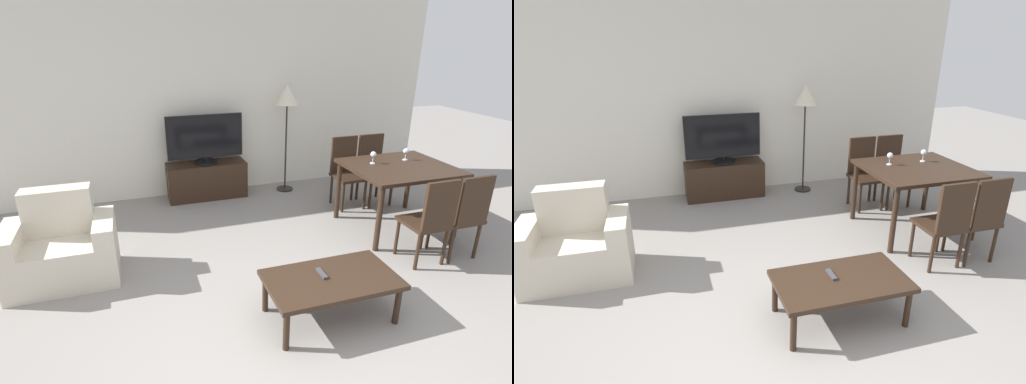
% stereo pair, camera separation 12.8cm
% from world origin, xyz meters
% --- Properties ---
extents(wall_back, '(7.33, 0.06, 2.70)m').
position_xyz_m(wall_back, '(0.00, 3.72, 1.35)').
color(wall_back, silver).
rests_on(wall_back, ground_plane).
extents(armchair, '(0.97, 0.61, 0.86)m').
position_xyz_m(armchair, '(-1.57, 1.82, 0.31)').
color(armchair, beige).
rests_on(armchair, ground_plane).
extents(tv_stand, '(1.10, 0.39, 0.51)m').
position_xyz_m(tv_stand, '(0.13, 3.45, 0.25)').
color(tv_stand, black).
rests_on(tv_stand, ground_plane).
extents(tv, '(1.04, 0.32, 0.68)m').
position_xyz_m(tv, '(0.13, 3.45, 0.85)').
color(tv, black).
rests_on(tv, tv_stand).
extents(coffee_table, '(1.06, 0.58, 0.38)m').
position_xyz_m(coffee_table, '(0.56, 0.55, 0.34)').
color(coffee_table, black).
rests_on(coffee_table, ground_plane).
extents(dining_table, '(1.16, 1.00, 0.78)m').
position_xyz_m(dining_table, '(2.07, 1.81, 0.68)').
color(dining_table, black).
rests_on(dining_table, ground_plane).
extents(dining_chair_near, '(0.40, 0.40, 0.92)m').
position_xyz_m(dining_chair_near, '(1.87, 1.00, 0.51)').
color(dining_chair_near, black).
rests_on(dining_chair_near, ground_plane).
extents(dining_chair_far, '(0.40, 0.40, 0.92)m').
position_xyz_m(dining_chair_far, '(2.28, 2.63, 0.51)').
color(dining_chair_far, black).
rests_on(dining_chair_far, ground_plane).
extents(dining_chair_near_right, '(0.40, 0.40, 0.92)m').
position_xyz_m(dining_chair_near_right, '(2.28, 1.00, 0.51)').
color(dining_chair_near_right, black).
rests_on(dining_chair_near_right, ground_plane).
extents(dining_chair_far_left, '(0.40, 0.40, 0.92)m').
position_xyz_m(dining_chair_far_left, '(1.87, 2.63, 0.51)').
color(dining_chair_far_left, black).
rests_on(dining_chair_far_left, ground_plane).
extents(floor_lamp, '(0.33, 0.33, 1.54)m').
position_xyz_m(floor_lamp, '(1.29, 3.38, 1.33)').
color(floor_lamp, black).
rests_on(floor_lamp, ground_plane).
extents(remote_primary, '(0.04, 0.15, 0.02)m').
position_xyz_m(remote_primary, '(0.50, 0.61, 0.39)').
color(remote_primary, '#38383D').
rests_on(remote_primary, coffee_table).
extents(wine_glass_left, '(0.07, 0.07, 0.15)m').
position_xyz_m(wine_glass_left, '(2.27, 1.99, 0.88)').
color(wine_glass_left, silver).
rests_on(wine_glass_left, dining_table).
extents(wine_glass_center, '(0.07, 0.07, 0.15)m').
position_xyz_m(wine_glass_center, '(1.82, 1.98, 0.88)').
color(wine_glass_center, silver).
rests_on(wine_glass_center, dining_table).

